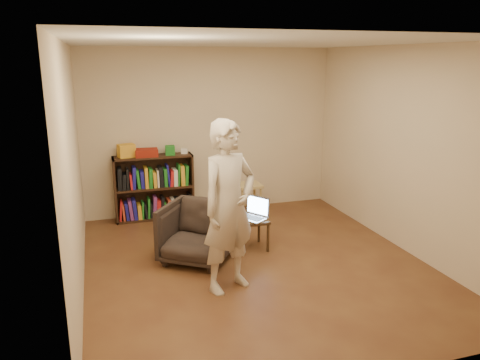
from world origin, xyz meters
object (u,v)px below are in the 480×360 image
object	(u,v)px
bookshelf	(154,191)
side_table	(251,224)
person	(229,207)
stool	(249,190)
laptop	(254,213)
armchair	(197,233)

from	to	relation	value
bookshelf	side_table	distance (m)	1.91
bookshelf	person	size ratio (longest dim) A/B	0.65
bookshelf	stool	bearing A→B (deg)	-15.30
bookshelf	laptop	distance (m)	1.92
stool	laptop	distance (m)	1.23
person	side_table	bearing A→B (deg)	35.05
person	armchair	bearing A→B (deg)	78.53
bookshelf	side_table	size ratio (longest dim) A/B	2.93
stool	side_table	bearing A→B (deg)	-107.04
side_table	laptop	xyz separation A→B (m)	(0.04, 0.02, 0.13)
person	bookshelf	bearing A→B (deg)	76.27
armchair	side_table	distance (m)	0.77
stool	bookshelf	bearing A→B (deg)	164.70
bookshelf	armchair	xyz separation A→B (m)	(0.29, -1.76, -0.08)
bookshelf	stool	size ratio (longest dim) A/B	2.24
bookshelf	person	distance (m)	2.65
side_table	laptop	distance (m)	0.14
armchair	laptop	size ratio (longest dim) A/B	1.73
laptop	person	distance (m)	1.24
side_table	armchair	bearing A→B (deg)	-167.84
stool	laptop	bearing A→B (deg)	-105.37
side_table	person	size ratio (longest dim) A/B	0.22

